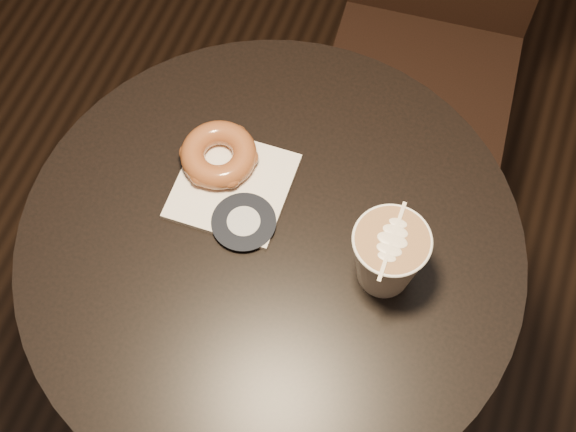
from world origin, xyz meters
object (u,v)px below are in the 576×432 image
Objects in this scene: doughnut at (219,155)px; latte_cup at (388,258)px; cafe_table at (273,295)px; pastry_bag at (233,186)px; chair at (435,15)px.

doughnut is 0.28m from latte_cup.
cafe_table is 0.30m from latte_cup.
doughnut is 0.98× the size of latte_cup.
cafe_table is 6.89× the size of doughnut.
cafe_table is 0.27m from doughnut.
pastry_bag is at bearing 141.90° from cafe_table.
pastry_bag reaches higher than cafe_table.
chair reaches higher than pastry_bag.
chair reaches higher than latte_cup.
chair is 0.71m from latte_cup.
latte_cup is (0.07, -0.65, 0.28)m from chair.
doughnut reaches higher than pastry_bag.
pastry_bag is 0.25m from latte_cup.
cafe_table is at bearing -177.24° from latte_cup.
pastry_bag is 0.05m from doughnut.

